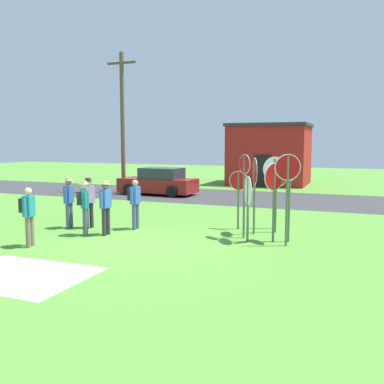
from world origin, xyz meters
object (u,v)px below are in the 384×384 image
stop_sign_low_front (274,187)px  stop_sign_nearest (290,182)px  stop_sign_leaning_left (276,186)px  person_on_left (28,212)px  parked_car_on_street (159,182)px  utility_pole (123,120)px  person_near_signs (89,200)px  stop_sign_rear_right (254,181)px  stop_sign_tallest (244,183)px  stop_sign_far_back (238,190)px  person_in_blue (106,205)px  person_in_dark_shirt (84,204)px  stop_sign_rear_left (274,179)px  person_holding_notes (135,201)px  person_in_teal (69,200)px  stop_sign_center_cluster (287,184)px  stop_sign_leaning_right (248,197)px

stop_sign_low_front → stop_sign_nearest: (0.43, 0.14, 0.15)m
stop_sign_leaning_left → person_on_left: 7.62m
parked_car_on_street → stop_sign_nearest: size_ratio=1.68×
parked_car_on_street → utility_pole: bearing=174.9°
person_near_signs → stop_sign_rear_right: bearing=11.5°
stop_sign_tallest → stop_sign_far_back: size_ratio=1.30×
stop_sign_nearest → person_in_blue: 5.74m
stop_sign_leaning_left → stop_sign_far_back: size_ratio=1.13×
person_on_left → person_in_dark_shirt: size_ratio=0.97×
stop_sign_far_back → person_in_dark_shirt: bearing=-146.9°
utility_pole → stop_sign_leaning_left: utility_pole is taller
person_in_dark_shirt → utility_pole: bearing=114.4°
utility_pole → person_on_left: 13.57m
stop_sign_rear_left → person_holding_notes: 4.79m
utility_pole → person_in_teal: 11.00m
person_in_blue → person_in_teal: size_ratio=1.00×
stop_sign_rear_right → stop_sign_nearest: stop_sign_nearest is taller
person_on_left → utility_pole: bearing=108.8°
person_holding_notes → person_near_signs: 1.61m
stop_sign_tallest → utility_pole: bearing=136.4°
stop_sign_center_cluster → stop_sign_rear_left: 2.48m
stop_sign_low_front → stop_sign_tallest: (-0.95, 0.17, 0.08)m
utility_pole → stop_sign_nearest: utility_pole is taller
person_holding_notes → person_in_dark_shirt: person_in_dark_shirt is taller
stop_sign_far_back → person_in_blue: bearing=-145.7°
stop_sign_center_cluster → person_on_left: 7.35m
stop_sign_leaning_left → person_in_teal: bearing=-164.5°
utility_pole → person_in_dark_shirt: utility_pole is taller
stop_sign_low_front → person_on_left: size_ratio=1.40×
parked_car_on_street → stop_sign_leaning_left: stop_sign_leaning_left is taller
stop_sign_leaning_right → person_near_signs: (-5.58, -0.04, -0.35)m
person_holding_notes → parked_car_on_street: bearing=111.0°
utility_pole → stop_sign_rear_left: utility_pole is taller
stop_sign_rear_left → person_on_left: stop_sign_rear_left is taller
stop_sign_center_cluster → person_in_dark_shirt: bearing=-171.3°
stop_sign_leaning_right → stop_sign_tallest: bearing=118.8°
utility_pole → person_holding_notes: size_ratio=4.73×
parked_car_on_street → stop_sign_tallest: size_ratio=1.68×
stop_sign_far_back → stop_sign_nearest: 2.36m
stop_sign_center_cluster → stop_sign_nearest: bearing=91.7°
stop_sign_far_back → person_in_teal: size_ratio=1.14×
person_holding_notes → stop_sign_far_back: bearing=22.0°
stop_sign_low_front → stop_sign_rear_right: 1.15m
utility_pole → person_near_signs: (4.29, -9.64, -3.19)m
utility_pole → person_in_blue: bearing=-62.3°
person_in_teal → stop_sign_leaning_right: bearing=2.5°
stop_sign_center_cluster → stop_sign_low_front: stop_sign_center_cluster is taller
person_on_left → person_in_blue: size_ratio=0.97×
utility_pole → parked_car_on_street: utility_pole is taller
stop_sign_center_cluster → person_in_teal: size_ratio=1.51×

